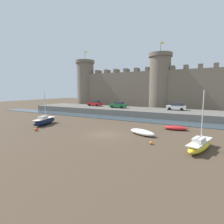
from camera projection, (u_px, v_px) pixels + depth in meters
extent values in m
plane|color=#4C3D2D|center=(106.00, 135.00, 23.38)|extent=(160.00, 160.00, 0.00)
cube|color=#3D4C56|center=(138.00, 120.00, 34.51)|extent=(80.00, 4.50, 0.10)
cube|color=#666059|center=(148.00, 112.00, 40.78)|extent=(63.05, 10.00, 1.42)
cube|color=#706354|center=(159.00, 91.00, 49.13)|extent=(51.05, 2.80, 11.20)
cylinder|color=#706354|center=(85.00, 85.00, 60.73)|extent=(5.73, 5.73, 14.89)
cylinder|color=#675B4D|center=(85.00, 62.00, 59.73)|extent=(6.42, 6.42, 1.00)
cylinder|color=#4C4742|center=(85.00, 56.00, 59.47)|extent=(0.10, 0.10, 3.00)
cube|color=yellow|center=(86.00, 52.00, 59.11)|extent=(0.80, 0.04, 0.50)
cylinder|color=#706354|center=(159.00, 84.00, 48.90)|extent=(5.73, 5.73, 14.89)
cylinder|color=#675B4D|center=(160.00, 55.00, 47.89)|extent=(6.42, 6.42, 1.00)
cylinder|color=#4C4742|center=(161.00, 48.00, 47.64)|extent=(0.10, 0.10, 3.00)
cube|color=yellow|center=(163.00, 43.00, 47.28)|extent=(0.80, 0.04, 0.50)
cube|color=#6A5E4F|center=(98.00, 72.00, 57.69)|extent=(1.10, 2.52, 1.10)
cube|color=#6A5E4F|center=(107.00, 72.00, 56.13)|extent=(1.10, 2.52, 1.10)
cube|color=#6A5E4F|center=(117.00, 71.00, 54.58)|extent=(1.10, 2.52, 1.10)
cube|color=#6A5E4F|center=(127.00, 71.00, 53.02)|extent=(1.10, 2.52, 1.10)
cube|color=#6A5E4F|center=(137.00, 70.00, 51.47)|extent=(1.10, 2.52, 1.10)
cube|color=#6A5E4F|center=(148.00, 69.00, 49.91)|extent=(1.10, 2.52, 1.10)
cube|color=#6A5E4F|center=(173.00, 68.00, 46.80)|extent=(1.10, 2.52, 1.10)
cube|color=#6A5E4F|center=(186.00, 67.00, 45.24)|extent=(1.10, 2.52, 1.10)
cube|color=#6A5E4F|center=(201.00, 66.00, 43.69)|extent=(1.10, 2.52, 1.10)
cube|color=#6A5E4F|center=(216.00, 66.00, 42.13)|extent=(1.10, 2.52, 1.10)
ellipsoid|color=#141E3D|center=(45.00, 122.00, 29.87)|extent=(2.70, 5.77, 1.12)
cube|color=silver|center=(45.00, 119.00, 29.81)|extent=(2.33, 5.07, 0.08)
cube|color=silver|center=(43.00, 117.00, 29.37)|extent=(1.25, 1.74, 0.44)
cylinder|color=silver|center=(45.00, 105.00, 29.78)|extent=(0.10, 0.10, 4.52)
cylinder|color=silver|center=(42.00, 116.00, 29.20)|extent=(0.69, 2.46, 0.08)
ellipsoid|color=silver|center=(142.00, 132.00, 23.13)|extent=(4.21, 2.88, 0.74)
ellipsoid|color=white|center=(142.00, 132.00, 23.12)|extent=(3.43, 2.30, 0.41)
cube|color=beige|center=(141.00, 131.00, 23.35)|extent=(0.66, 1.22, 0.06)
cube|color=beige|center=(152.00, 134.00, 21.94)|extent=(0.57, 0.85, 0.08)
ellipsoid|color=yellow|center=(200.00, 146.00, 17.25)|extent=(2.69, 5.55, 0.92)
cube|color=silver|center=(200.00, 142.00, 17.20)|extent=(2.33, 4.88, 0.08)
cube|color=silver|center=(199.00, 140.00, 16.88)|extent=(1.22, 1.68, 0.44)
cylinder|color=silver|center=(203.00, 116.00, 17.07)|extent=(0.10, 0.10, 5.02)
cylinder|color=silver|center=(199.00, 138.00, 16.75)|extent=(0.72, 2.36, 0.08)
ellipsoid|color=red|center=(176.00, 128.00, 25.99)|extent=(3.58, 1.85, 0.66)
ellipsoid|color=#F23939|center=(176.00, 127.00, 25.98)|extent=(2.92, 1.46, 0.36)
cube|color=beige|center=(174.00, 127.00, 26.06)|extent=(0.37, 1.17, 0.06)
cube|color=beige|center=(185.00, 128.00, 25.55)|extent=(0.39, 0.78, 0.08)
sphere|color=#E04C1E|center=(36.00, 129.00, 25.43)|extent=(0.47, 0.47, 0.47)
sphere|color=orange|center=(151.00, 143.00, 19.11)|extent=(0.37, 0.37, 0.37)
cube|color=silver|center=(176.00, 107.00, 39.06)|extent=(4.13, 1.77, 0.80)
cube|color=#2D3842|center=(177.00, 104.00, 38.91)|extent=(2.28, 1.54, 0.64)
cylinder|color=black|center=(169.00, 109.00, 38.91)|extent=(0.64, 0.19, 0.64)
cylinder|color=black|center=(171.00, 108.00, 40.42)|extent=(0.64, 0.19, 0.64)
cylinder|color=black|center=(182.00, 109.00, 37.78)|extent=(0.64, 0.19, 0.64)
cylinder|color=black|center=(182.00, 109.00, 39.28)|extent=(0.64, 0.19, 0.64)
cube|color=#1E6638|center=(118.00, 106.00, 43.87)|extent=(4.13, 1.77, 0.80)
cube|color=#2D3842|center=(119.00, 103.00, 43.72)|extent=(2.28, 1.54, 0.64)
cylinder|color=black|center=(112.00, 107.00, 43.72)|extent=(0.64, 0.19, 0.64)
cylinder|color=black|center=(115.00, 106.00, 45.23)|extent=(0.64, 0.19, 0.64)
cylinder|color=black|center=(121.00, 107.00, 42.59)|extent=(0.64, 0.19, 0.64)
cylinder|color=black|center=(124.00, 107.00, 44.09)|extent=(0.64, 0.19, 0.64)
cube|color=red|center=(95.00, 104.00, 49.18)|extent=(4.13, 1.77, 0.80)
cube|color=#2D3842|center=(95.00, 101.00, 49.03)|extent=(2.28, 1.54, 0.64)
cylinder|color=black|center=(89.00, 105.00, 49.03)|extent=(0.64, 0.19, 0.64)
cylinder|color=black|center=(93.00, 104.00, 50.54)|extent=(0.64, 0.19, 0.64)
cylinder|color=black|center=(97.00, 105.00, 47.90)|extent=(0.64, 0.19, 0.64)
cylinder|color=black|center=(100.00, 105.00, 49.40)|extent=(0.64, 0.19, 0.64)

